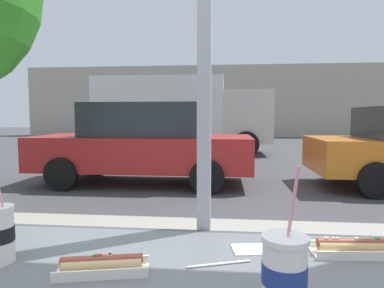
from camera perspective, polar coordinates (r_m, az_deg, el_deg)
ground_plane at (r=9.29m, az=5.12°, el=-4.04°), size 60.00×60.00×0.00m
sidewalk_strip at (r=3.10m, az=3.90°, el=-21.43°), size 16.00×2.80×0.12m
window_wall at (r=1.31m, az=2.17°, el=19.91°), size 2.82×0.20×2.90m
building_facade_far at (r=23.49m, az=5.50°, el=7.26°), size 28.00×1.20×4.87m
soda_cup_left at (r=0.81m, az=15.50°, el=-20.40°), size 0.10×0.10×0.33m
hotdog_tray_near at (r=1.19m, az=25.64°, el=-15.65°), size 0.25×0.11×0.05m
hotdog_tray_far at (r=1.00m, az=-15.12°, el=-19.38°), size 0.26×0.14×0.05m
loose_straw at (r=1.02m, az=4.67°, el=-19.78°), size 0.18×0.07×0.01m
napkin_wrapper at (r=1.14m, az=10.14°, el=-17.34°), size 0.13×0.11×0.00m
parked_car_red at (r=7.11m, az=-8.26°, el=0.17°), size 4.50×1.90×1.69m
box_truck at (r=12.80m, az=-2.04°, el=5.46°), size 6.53×2.44×2.86m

